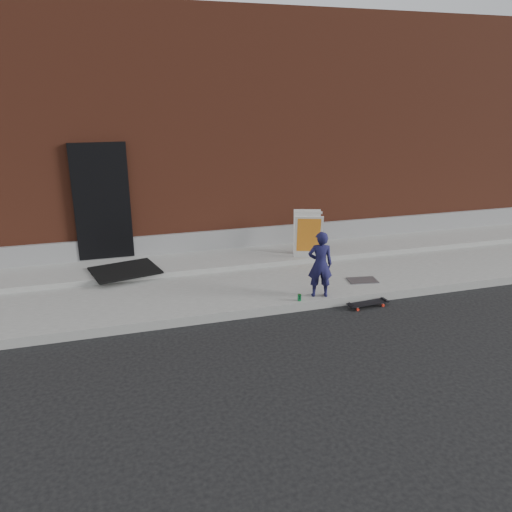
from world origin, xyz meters
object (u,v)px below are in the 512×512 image
object	(u,v)px
child	(320,264)
skateboard	(368,303)
soda_can	(299,298)
pizza_sign	(308,234)

from	to	relation	value
child	skateboard	world-z (taller)	child
skateboard	soda_can	xyz separation A→B (m)	(-1.13, 0.25, 0.14)
skateboard	pizza_sign	bearing A→B (deg)	96.13
child	soda_can	distance (m)	0.65
child	pizza_sign	xyz separation A→B (m)	(0.51, 1.78, -0.00)
pizza_sign	skateboard	bearing A→B (deg)	-83.87
child	skateboard	size ratio (longest dim) A/B	1.57
soda_can	skateboard	bearing A→B (deg)	-12.47
skateboard	soda_can	bearing A→B (deg)	167.53
child	skateboard	bearing A→B (deg)	169.37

